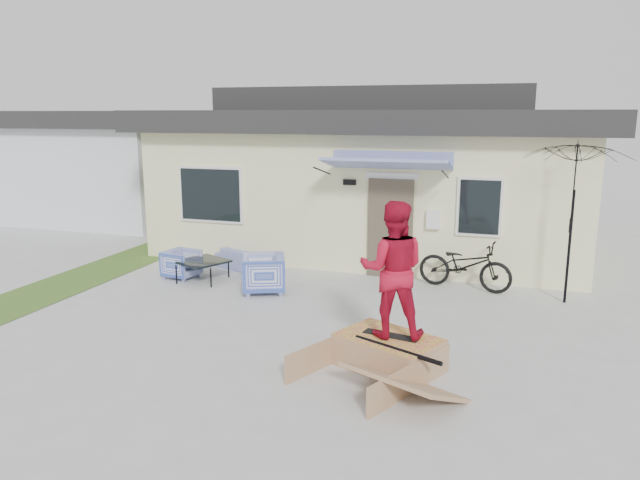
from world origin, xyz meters
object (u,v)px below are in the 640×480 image
(coffee_table, at_px, (203,270))
(bicycle, at_px, (465,260))
(armchair_left, at_px, (182,263))
(loveseat, at_px, (248,256))
(armchair_right, at_px, (263,272))
(patio_umbrella, at_px, (573,209))
(skater, at_px, (393,267))
(skate_ramp, at_px, (389,352))
(skateboard, at_px, (391,335))

(coffee_table, bearing_deg, bicycle, 11.42)
(bicycle, bearing_deg, armchair_left, 111.22)
(loveseat, distance_m, armchair_right, 1.78)
(patio_umbrella, bearing_deg, skater, -123.50)
(patio_umbrella, xyz_separation_m, skate_ramp, (-2.54, -3.84, -1.53))
(armchair_right, relative_size, patio_umbrella, 0.38)
(armchair_left, relative_size, coffee_table, 0.76)
(patio_umbrella, bearing_deg, coffee_table, -174.10)
(patio_umbrella, bearing_deg, armchair_right, -168.75)
(patio_umbrella, distance_m, skater, 4.57)
(coffee_table, height_order, skate_ramp, skate_ramp)
(armchair_right, xyz_separation_m, bicycle, (3.72, 1.43, 0.18))
(loveseat, xyz_separation_m, bicycle, (4.71, -0.04, 0.29))
(coffee_table, distance_m, patio_umbrella, 7.30)
(armchair_right, relative_size, skateboard, 1.06)
(skate_ramp, bearing_deg, skater, 90.00)
(armchair_right, bearing_deg, coffee_table, -126.94)
(patio_umbrella, distance_m, skate_ramp, 4.85)
(skate_ramp, height_order, skater, skater)
(bicycle, bearing_deg, armchair_right, 122.45)
(loveseat, xyz_separation_m, patio_umbrella, (6.56, -0.36, 1.44))
(bicycle, xyz_separation_m, patio_umbrella, (1.85, -0.33, 1.15))
(skater, bearing_deg, patio_umbrella, -133.63)
(armchair_right, xyz_separation_m, coffee_table, (-1.53, 0.37, -0.20))
(skate_ramp, height_order, skateboard, skateboard)
(coffee_table, height_order, bicycle, bicycle)
(loveseat, bearing_deg, bicycle, -158.20)
(loveseat, distance_m, skate_ramp, 5.82)
(skateboard, xyz_separation_m, skater, (0.00, -0.00, 0.95))
(skater, bearing_deg, bicycle, -109.33)
(loveseat, bearing_deg, armchair_left, 66.43)
(armchair_right, height_order, patio_umbrella, patio_umbrella)
(skateboard, height_order, skater, skater)
(armchair_left, relative_size, patio_umbrella, 0.30)
(armchair_left, xyz_separation_m, skateboard, (5.11, -3.13, 0.13))
(armchair_left, height_order, skate_ramp, armchair_left)
(patio_umbrella, relative_size, skate_ramp, 1.24)
(bicycle, xyz_separation_m, skater, (-0.67, -4.13, 0.82))
(coffee_table, distance_m, skate_ramp, 5.52)
(patio_umbrella, distance_m, skateboard, 4.74)
(patio_umbrella, height_order, skateboard, patio_umbrella)
(armchair_left, relative_size, skate_ramp, 0.38)
(armchair_right, bearing_deg, skateboard, 25.34)
(loveseat, relative_size, armchair_right, 1.92)
(armchair_left, bearing_deg, coffee_table, -88.17)
(coffee_table, relative_size, bicycle, 0.47)
(armchair_left, xyz_separation_m, skate_ramp, (5.09, -3.17, -0.11))
(armchair_left, height_order, bicycle, bicycle)
(armchair_left, distance_m, patio_umbrella, 7.79)
(loveseat, relative_size, bicycle, 0.85)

